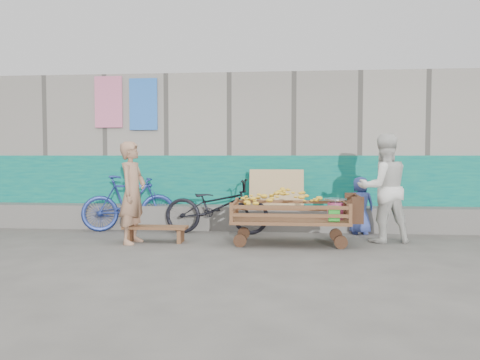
# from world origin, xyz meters

# --- Properties ---
(ground) EXTENTS (80.00, 80.00, 0.00)m
(ground) POSITION_xyz_m (0.00, 0.00, 0.00)
(ground) COLOR #4F4D48
(ground) RESTS_ON ground
(building_wall) EXTENTS (12.00, 3.50, 3.00)m
(building_wall) POSITION_xyz_m (-0.00, 4.05, 1.47)
(building_wall) COLOR gray
(building_wall) RESTS_ON ground
(banana_cart) EXTENTS (2.00, 0.91, 0.85)m
(banana_cart) POSITION_xyz_m (0.50, 0.99, 0.58)
(banana_cart) COLOR brown
(banana_cart) RESTS_ON ground
(bench) EXTENTS (1.04, 0.31, 0.26)m
(bench) POSITION_xyz_m (-1.64, 0.96, 0.19)
(bench) COLOR brown
(bench) RESTS_ON ground
(vendor_man) EXTENTS (0.47, 0.64, 1.62)m
(vendor_man) POSITION_xyz_m (-1.96, 0.82, 0.81)
(vendor_man) COLOR #A1755A
(vendor_man) RESTS_ON ground
(woman) EXTENTS (0.97, 0.83, 1.75)m
(woman) POSITION_xyz_m (2.04, 1.30, 0.87)
(woman) COLOR silver
(woman) RESTS_ON ground
(child) EXTENTS (0.53, 0.37, 1.03)m
(child) POSITION_xyz_m (1.79, 2.05, 0.51)
(child) COLOR #3A4C9F
(child) RESTS_ON ground
(bicycle_dark) EXTENTS (1.88, 0.71, 0.98)m
(bicycle_dark) POSITION_xyz_m (-0.76, 1.85, 0.49)
(bicycle_dark) COLOR black
(bicycle_dark) RESTS_ON ground
(bicycle_blue) EXTENTS (1.78, 1.07, 1.03)m
(bicycle_blue) POSITION_xyz_m (-2.43, 2.05, 0.52)
(bicycle_blue) COLOR navy
(bicycle_blue) RESTS_ON ground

